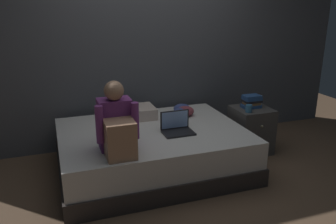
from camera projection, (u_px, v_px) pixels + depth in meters
The scene contains 10 objects.
ground_plane at pixel (179, 179), 3.68m from camera, with size 8.00×8.00×0.00m, color brown.
wall_back at pixel (146, 39), 4.35m from camera, with size 5.60×0.10×2.70m, color #4C4F54.
bed at pixel (152, 150), 3.81m from camera, with size 2.00×1.50×0.48m.
nightstand at pixel (251, 130), 4.29m from camera, with size 0.44×0.46×0.56m.
person_sitting at pixel (117, 126), 3.13m from camera, with size 0.39×0.44×0.66m.
laptop at pixel (177, 127), 3.65m from camera, with size 0.32×0.23×0.22m.
pillow at pixel (131, 113), 4.09m from camera, with size 0.56×0.36×0.13m, color beige.
book_stack at pixel (252, 101), 4.21m from camera, with size 0.23×0.16×0.15m.
mug at pixel (249, 108), 4.04m from camera, with size 0.08×0.08×0.09m, color teal.
clothes_pile at pixel (183, 111), 4.20m from camera, with size 0.27×0.31×0.12m.
Camera 1 is at (-1.19, -3.06, 1.81)m, focal length 37.01 mm.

